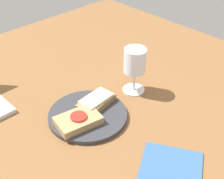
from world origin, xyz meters
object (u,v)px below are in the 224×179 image
at_px(sandwich_with_tomato, 78,120).
at_px(sandwich_with_cheese, 96,101).
at_px(napkin, 170,170).
at_px(wine_glass, 135,63).
at_px(plate, 88,115).

height_order(sandwich_with_tomato, sandwich_with_cheese, same).
bearing_deg(napkin, sandwich_with_tomato, 102.67).
xyz_separation_m(sandwich_with_cheese, napkin, (-0.03, -0.30, -0.02)).
xyz_separation_m(sandwich_with_cheese, wine_glass, (0.15, -0.01, 0.07)).
bearing_deg(napkin, sandwich_with_cheese, 84.14).
height_order(plate, sandwich_with_tomato, sandwich_with_tomato).
distance_m(plate, napkin, 0.28).
bearing_deg(sandwich_with_tomato, plate, 17.11).
distance_m(sandwich_with_cheese, wine_glass, 0.16).
bearing_deg(wine_glass, plate, 179.72).
distance_m(sandwich_with_tomato, sandwich_with_cheese, 0.09).
bearing_deg(sandwich_with_tomato, wine_glass, 3.14).
relative_size(sandwich_with_tomato, napkin, 0.91).
distance_m(plate, sandwich_with_cheese, 0.05).
xyz_separation_m(wine_glass, napkin, (-0.18, -0.28, -0.10)).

